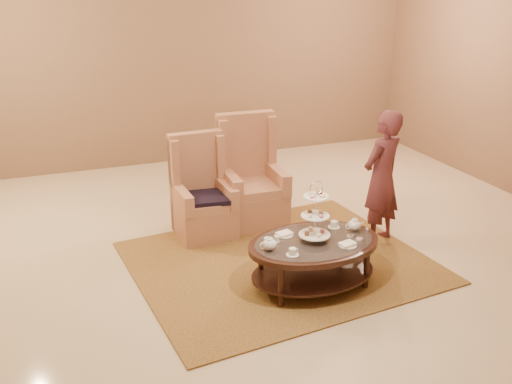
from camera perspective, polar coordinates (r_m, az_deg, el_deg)
name	(u,v)px	position (r m, az deg, el deg)	size (l,w,h in m)	color
ground	(269,270)	(5.98, 1.28, -7.80)	(8.00, 8.00, 0.00)	beige
ceiling	(269,270)	(5.98, 1.28, -7.80)	(8.00, 8.00, 0.02)	silver
wall_back	(173,52)	(9.14, -8.32, 13.67)	(8.00, 0.04, 3.50)	#805F46
rug	(280,262)	(6.12, 2.38, -7.02)	(3.21, 2.76, 0.02)	olive
tea_table	(314,249)	(5.54, 5.80, -5.70)	(1.34, 0.94, 1.10)	black
armchair_left	(202,201)	(6.68, -5.43, -0.89)	(0.66, 0.68, 1.18)	#BB7A58
armchair_right	(251,187)	(6.97, -0.54, 0.54)	(0.74, 0.76, 1.33)	#BB7A58
person	(382,178)	(6.45, 12.45, 1.36)	(0.66, 0.56, 1.53)	#5A262B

